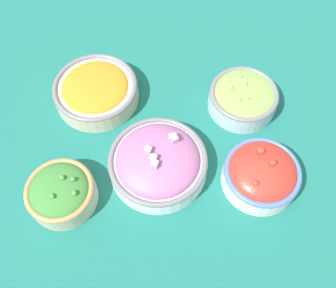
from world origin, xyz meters
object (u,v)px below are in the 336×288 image
(bowl_broccoli, at_px, (61,192))
(bowl_lettuce, at_px, (243,97))
(bowl_carrots, at_px, (96,90))
(bowl_cherry_tomatoes, at_px, (262,174))
(bowl_red_onion, at_px, (158,162))

(bowl_broccoli, height_order, bowl_lettuce, bowl_broccoli)
(bowl_carrots, height_order, bowl_lettuce, bowl_lettuce)
(bowl_cherry_tomatoes, bearing_deg, bowl_lettuce, -76.95)
(bowl_red_onion, xyz_separation_m, bowl_lettuce, (-0.17, -0.19, 0.00))
(bowl_carrots, xyz_separation_m, bowl_red_onion, (-0.17, 0.16, 0.00))
(bowl_broccoli, height_order, bowl_cherry_tomatoes, bowl_cherry_tomatoes)
(bowl_carrots, distance_m, bowl_red_onion, 0.24)
(bowl_cherry_tomatoes, distance_m, bowl_lettuce, 0.19)
(bowl_broccoli, bearing_deg, bowl_carrots, -92.09)
(bowl_carrots, height_order, bowl_red_onion, bowl_red_onion)
(bowl_carrots, bearing_deg, bowl_red_onion, 135.90)
(bowl_red_onion, bearing_deg, bowl_broccoli, 27.26)
(bowl_carrots, height_order, bowl_cherry_tomatoes, bowl_cherry_tomatoes)
(bowl_red_onion, relative_size, bowl_lettuce, 1.32)
(bowl_red_onion, relative_size, bowl_cherry_tomatoes, 1.32)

